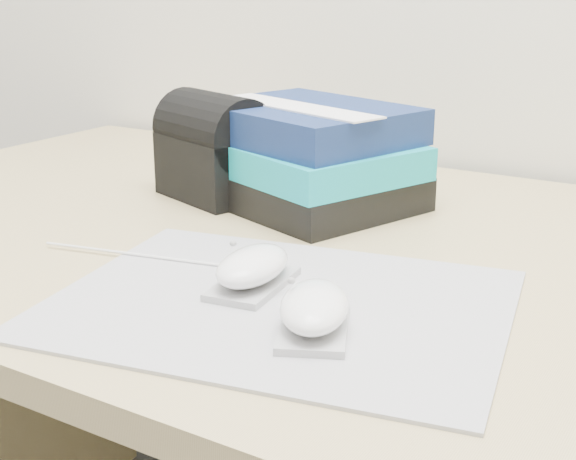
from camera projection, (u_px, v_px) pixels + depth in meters
The scene contains 7 objects.
desk at pixel (411, 417), 0.99m from camera, with size 1.60×0.80×0.73m.
mousepad at pixel (280, 303), 0.73m from camera, with size 0.41×0.32×0.00m, color gray.
mouse_rear at pixel (253, 269), 0.75m from camera, with size 0.07×0.11×0.04m.
mouse_front at pixel (314, 310), 0.66m from camera, with size 0.09×0.12×0.04m.
usb_cable at pixel (143, 255), 0.84m from camera, with size 0.00×0.00×0.24m, color white.
book_stack at pixel (307, 156), 1.03m from camera, with size 0.32×0.29×0.13m.
pouch at pixel (214, 147), 1.06m from camera, with size 0.17×0.14×0.14m.
Camera 1 is at (0.32, 0.82, 1.02)m, focal length 50.00 mm.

